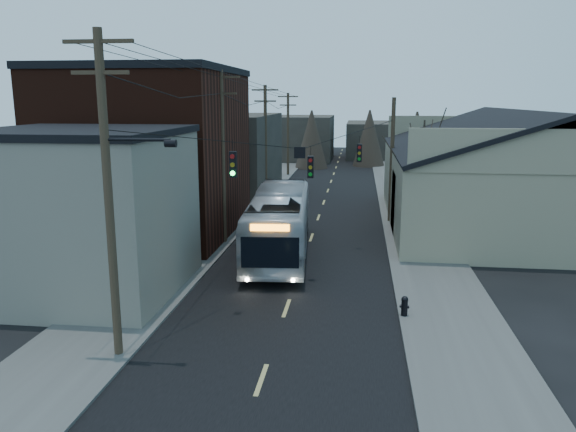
{
  "coord_description": "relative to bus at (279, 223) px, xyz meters",
  "views": [
    {
      "loc": [
        2.78,
        -13.52,
        8.45
      ],
      "look_at": [
        -0.46,
        12.14,
        3.0
      ],
      "focal_mm": 35.0,
      "sensor_mm": 36.0,
      "label": 1
    }
  ],
  "objects": [
    {
      "name": "utility_lines",
      "position": [
        -1.67,
        8.02,
        3.19
      ],
      "size": [
        11.24,
        45.28,
        10.5
      ],
      "color": "#382B1E",
      "rests_on": "ground"
    },
    {
      "name": "building_brick",
      "position": [
        -8.56,
        3.88,
        3.24
      ],
      "size": [
        10.0,
        12.0,
        10.0
      ],
      "primitive_type": "cube",
      "color": "black",
      "rests_on": "ground"
    },
    {
      "name": "warehouse",
      "position": [
        14.44,
        8.88,
        0.93
      ],
      "size": [
        16.16,
        20.6,
        7.73
      ],
      "color": "gray",
      "rests_on": "ground"
    },
    {
      "name": "fire_hydrant",
      "position": [
        6.14,
        -8.57,
        -1.22
      ],
      "size": [
        0.38,
        0.27,
        0.79
      ],
      "rotation": [
        0.0,
        0.0,
        -0.21
      ],
      "color": "black",
      "rests_on": "sidewalk_right"
    },
    {
      "name": "building_left_far",
      "position": [
        -8.06,
        19.88,
        1.74
      ],
      "size": [
        9.0,
        14.0,
        7.0
      ],
      "primitive_type": "cube",
      "color": "#2C2823",
      "rests_on": "ground"
    },
    {
      "name": "sidewalk_right",
      "position": [
        7.94,
        13.88,
        -1.7
      ],
      "size": [
        4.0,
        110.0,
        0.12
      ],
      "primitive_type": "cube",
      "color": "#474744",
      "rests_on": "ground"
    },
    {
      "name": "building_clapboard",
      "position": [
        -7.56,
        -7.12,
        1.74
      ],
      "size": [
        8.0,
        8.0,
        7.0
      ],
      "primitive_type": "cube",
      "color": "slate",
      "rests_on": "ground"
    },
    {
      "name": "sidewalk_left",
      "position": [
        -5.06,
        13.88,
        -1.7
      ],
      "size": [
        4.0,
        110.0,
        0.12
      ],
      "primitive_type": "cube",
      "color": "#474744",
      "rests_on": "ground"
    },
    {
      "name": "bare_tree",
      "position": [
        7.94,
        3.88,
        1.84
      ],
      "size": [
        0.4,
        0.4,
        7.2
      ],
      "primitive_type": "cone",
      "color": "black",
      "rests_on": "ground"
    },
    {
      "name": "ground",
      "position": [
        1.44,
        -16.12,
        -1.76
      ],
      "size": [
        160.0,
        160.0,
        0.0
      ],
      "primitive_type": "plane",
      "color": "black",
      "rests_on": "ground"
    },
    {
      "name": "building_far_right",
      "position": [
        8.44,
        53.88,
        0.74
      ],
      "size": [
        12.0,
        14.0,
        5.0
      ],
      "primitive_type": "cube",
      "color": "#2C2823",
      "rests_on": "ground"
    },
    {
      "name": "building_far_left",
      "position": [
        -4.56,
        48.88,
        1.24
      ],
      "size": [
        10.0,
        12.0,
        6.0
      ],
      "primitive_type": "cube",
      "color": "#2C2823",
      "rests_on": "ground"
    },
    {
      "name": "parked_car",
      "position": [
        -2.19,
        13.86,
        -1.01
      ],
      "size": [
        1.75,
        4.66,
        1.52
      ],
      "primitive_type": "imported",
      "rotation": [
        0.0,
        0.0,
        0.03
      ],
      "color": "#9D9FA5",
      "rests_on": "ground"
    },
    {
      "name": "bus",
      "position": [
        0.0,
        0.0,
        0.0
      ],
      "size": [
        3.91,
        12.86,
        3.53
      ],
      "primitive_type": "imported",
      "rotation": [
        0.0,
        0.0,
        3.22
      ],
      "color": "#A5ABB1",
      "rests_on": "ground"
    },
    {
      "name": "road_surface",
      "position": [
        1.44,
        13.88,
        -1.75
      ],
      "size": [
        9.0,
        110.0,
        0.02
      ],
      "primitive_type": "cube",
      "color": "black",
      "rests_on": "ground"
    }
  ]
}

